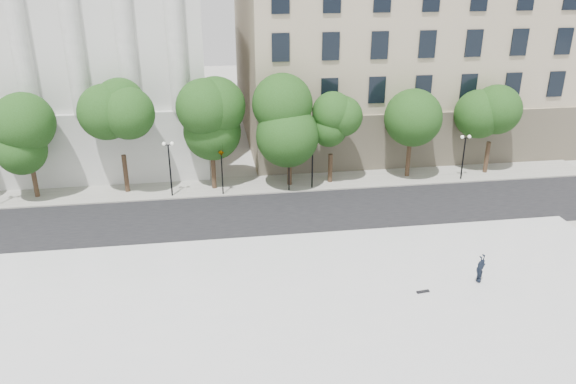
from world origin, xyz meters
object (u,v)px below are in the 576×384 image
object	(u,v)px
traffic_light_east	(289,147)
person_lying	(479,278)
skateboard	(423,292)
traffic_light_west	(221,150)

from	to	relation	value
traffic_light_east	person_lying	bearing A→B (deg)	-61.96
person_lying	skateboard	distance (m)	3.49
traffic_light_west	skateboard	size ratio (longest dim) A/B	5.82
traffic_light_east	skateboard	distance (m)	17.20
traffic_light_west	skateboard	distance (m)	19.33
person_lying	skateboard	size ratio (longest dim) A/B	2.30
person_lying	skateboard	xyz separation A→B (m)	(-3.44, -0.54, -0.19)
traffic_light_east	skateboard	bearing A→B (deg)	-73.19
traffic_light_east	person_lying	distance (m)	17.96
traffic_light_west	traffic_light_east	distance (m)	5.21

